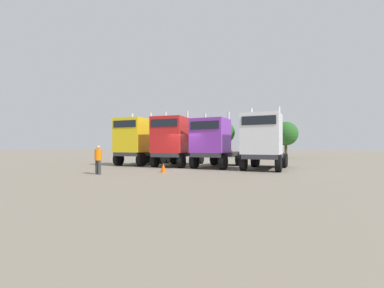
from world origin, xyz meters
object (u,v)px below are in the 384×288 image
(semi_truck_red, at_px, (173,142))
(semi_truck_yellow, at_px, (137,141))
(visitor_in_hivis, at_px, (98,158))
(semi_truck_white, at_px, (263,141))
(semi_truck_purple, at_px, (214,143))
(traffic_cone_near, at_px, (163,168))

(semi_truck_red, bearing_deg, semi_truck_yellow, -95.44)
(semi_truck_yellow, bearing_deg, semi_truck_red, 87.31)
(semi_truck_red, xyz_separation_m, visitor_in_hivis, (-1.41, -6.74, -1.01))
(semi_truck_yellow, distance_m, semi_truck_white, 10.49)
(semi_truck_yellow, relative_size, semi_truck_white, 0.98)
(semi_truck_purple, bearing_deg, semi_truck_yellow, -86.50)
(semi_truck_white, xyz_separation_m, traffic_cone_near, (-5.45, -4.08, -1.65))
(semi_truck_red, relative_size, visitor_in_hivis, 3.76)
(semi_truck_purple, xyz_separation_m, visitor_in_hivis, (-4.77, -6.85, -0.88))
(semi_truck_yellow, height_order, semi_truck_purple, semi_truck_yellow)
(semi_truck_white, bearing_deg, semi_truck_yellow, -90.09)
(semi_truck_yellow, height_order, traffic_cone_near, semi_truck_yellow)
(visitor_in_hivis, bearing_deg, semi_truck_white, 138.69)
(semi_truck_purple, xyz_separation_m, semi_truck_white, (3.59, -0.38, 0.10))
(semi_truck_purple, bearing_deg, traffic_cone_near, -19.21)
(semi_truck_white, bearing_deg, semi_truck_purple, -94.12)
(traffic_cone_near, bearing_deg, semi_truck_red, 109.08)
(semi_truck_yellow, xyz_separation_m, semi_truck_purple, (6.89, 0.01, -0.18))
(semi_truck_red, relative_size, semi_truck_white, 1.05)
(semi_truck_yellow, distance_m, visitor_in_hivis, 7.24)
(semi_truck_purple, relative_size, traffic_cone_near, 10.83)
(semi_truck_red, distance_m, semi_truck_purple, 3.36)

